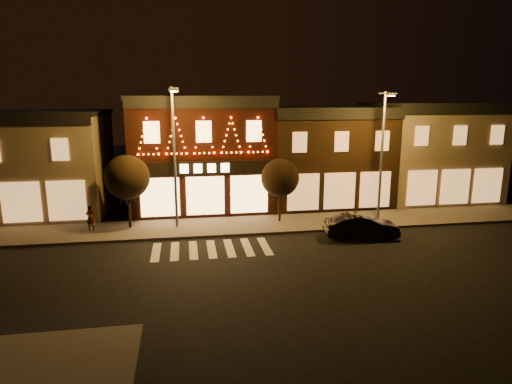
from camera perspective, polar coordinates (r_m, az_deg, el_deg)
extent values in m
plane|color=black|center=(20.63, -5.12, -11.18)|extent=(120.00, 120.00, 0.00)
cube|color=#47423D|center=(28.28, -2.31, -4.41)|extent=(44.00, 4.00, 0.15)
cube|color=#796A56|center=(35.23, -28.74, 3.11)|extent=(12.00, 8.00, 7.00)
cube|color=black|center=(34.93, -29.36, 9.03)|extent=(12.20, 8.20, 0.30)
cube|color=black|center=(33.18, -7.10, 4.93)|extent=(10.00, 8.00, 8.00)
cube|color=black|center=(32.91, -7.30, 12.12)|extent=(10.20, 8.20, 0.30)
cube|color=black|center=(28.87, -6.96, 11.32)|extent=(10.00, 0.25, 0.50)
cube|color=black|center=(29.18, -6.74, 3.14)|extent=(9.00, 0.15, 0.90)
cube|color=#FFD87F|center=(29.08, -6.73, 3.11)|extent=(3.40, 0.08, 0.60)
cube|color=#322011|center=(34.91, 8.74, 4.59)|extent=(9.00, 8.00, 7.20)
cube|color=black|center=(34.62, 8.94, 10.75)|extent=(9.20, 8.20, 0.30)
cube|color=black|center=(30.81, 11.29, 9.74)|extent=(9.00, 0.25, 0.50)
cube|color=#796A56|center=(38.64, 21.59, 4.83)|extent=(9.00, 8.00, 7.50)
cube|color=black|center=(38.38, 22.05, 10.60)|extent=(9.20, 8.20, 0.30)
cube|color=black|center=(34.98, 25.45, 9.57)|extent=(9.00, 0.25, 0.50)
cylinder|color=#59595E|center=(27.38, -10.64, 4.28)|extent=(0.17, 0.17, 8.66)
cylinder|color=#59595E|center=(26.27, -10.86, 13.17)|extent=(0.27, 1.73, 0.11)
cube|color=#59595E|center=(25.40, -10.71, 13.09)|extent=(0.57, 0.35, 0.19)
cube|color=orange|center=(25.40, -10.70, 12.83)|extent=(0.43, 0.25, 0.05)
cylinder|color=#59595E|center=(29.86, 16.13, 4.42)|extent=(0.17, 0.17, 8.42)
cylinder|color=#59595E|center=(28.79, 16.94, 12.30)|extent=(0.52, 1.66, 0.11)
cube|color=#59595E|center=(27.96, 17.29, 12.19)|extent=(0.58, 0.42, 0.19)
cube|color=orange|center=(27.96, 17.27, 11.95)|extent=(0.44, 0.30, 0.05)
cylinder|color=black|center=(28.55, -16.23, -3.01)|extent=(0.17, 0.17, 1.51)
sphere|color=black|center=(28.02, -16.53, 1.88)|extent=(2.76, 2.76, 2.76)
cylinder|color=black|center=(28.90, 3.12, -2.50)|extent=(0.15, 0.15, 1.36)
sphere|color=black|center=(28.41, 3.17, 1.87)|extent=(2.49, 2.49, 2.49)
imported|color=black|center=(26.65, 13.61, -4.37)|extent=(4.49, 2.00, 1.43)
imported|color=gray|center=(28.72, -20.85, -3.18)|extent=(0.62, 0.44, 1.57)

